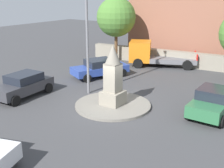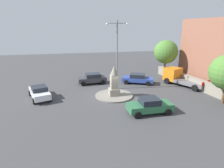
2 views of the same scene
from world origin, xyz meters
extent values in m
plane|color=#424244|center=(0.00, 0.00, 0.00)|extent=(80.00, 80.00, 0.00)
cylinder|color=gray|center=(0.00, 0.00, 0.07)|extent=(4.41, 4.41, 0.15)
cube|color=gray|center=(0.00, 0.00, 0.54)|extent=(1.17, 1.17, 0.78)
cube|color=gray|center=(0.00, 0.00, 1.75)|extent=(0.80, 0.80, 1.64)
cone|color=gray|center=(0.00, 0.00, 3.10)|extent=(0.88, 0.88, 1.06)
cylinder|color=slate|center=(0.99, 2.62, 4.27)|extent=(0.16, 0.16, 8.54)
cube|color=#38383D|center=(-1.86, 5.63, 0.64)|extent=(4.03, 1.93, 0.64)
cube|color=#1E232D|center=(-1.70, 5.64, 1.21)|extent=(2.11, 1.68, 0.51)
cylinder|color=black|center=(-3.19, 4.70, 0.32)|extent=(0.65, 0.26, 0.64)
cylinder|color=black|center=(-0.44, 4.86, 0.32)|extent=(0.65, 0.26, 0.64)
cylinder|color=black|center=(-0.54, 6.56, 0.32)|extent=(0.65, 0.26, 0.64)
cube|color=#2D479E|center=(4.51, 4.31, 0.60)|extent=(4.68, 3.49, 0.56)
cube|color=#1E232D|center=(4.48, 4.33, 1.14)|extent=(2.52, 2.35, 0.52)
cylinder|color=black|center=(2.76, 4.18, 0.32)|extent=(0.67, 0.48, 0.64)
cylinder|color=black|center=(3.53, 5.77, 0.32)|extent=(0.67, 0.48, 0.64)
cylinder|color=black|center=(5.49, 2.85, 0.32)|extent=(0.67, 0.48, 0.64)
cylinder|color=black|center=(6.27, 4.44, 0.32)|extent=(0.67, 0.48, 0.64)
cylinder|color=black|center=(-7.10, 0.06, 0.32)|extent=(0.41, 0.68, 0.64)
cube|color=#2D6B42|center=(2.19, -5.12, 0.64)|extent=(4.15, 1.71, 0.64)
cube|color=#1E232D|center=(2.12, -5.12, 1.22)|extent=(1.72, 1.57, 0.53)
cylinder|color=black|center=(3.64, -4.26, 0.32)|extent=(0.64, 0.22, 0.64)
cylinder|color=black|center=(0.73, -4.26, 0.32)|extent=(0.64, 0.22, 0.64)
cylinder|color=black|center=(0.73, -5.97, 0.32)|extent=(0.64, 0.22, 0.64)
cube|color=orange|center=(9.57, 3.59, 1.29)|extent=(2.75, 2.57, 1.75)
cube|color=slate|center=(10.80, 0.96, 0.62)|extent=(3.67, 4.54, 0.39)
cube|color=red|center=(11.63, -0.82, 1.06)|extent=(1.92, 0.94, 0.50)
cylinder|color=black|center=(8.54, 3.22, 0.42)|extent=(0.61, 0.88, 0.84)
cylinder|color=black|center=(10.52, 4.14, 0.42)|extent=(0.61, 0.88, 0.84)
cylinder|color=black|center=(10.31, -0.57, 0.42)|extent=(0.61, 0.88, 0.84)
cylinder|color=black|center=(12.29, 0.35, 0.42)|extent=(0.61, 0.88, 0.84)
cube|color=gray|center=(11.19, 1.09, 0.66)|extent=(2.26, 16.05, 1.32)
cube|color=#935B47|center=(16.95, 1.66, 4.45)|extent=(9.56, 11.30, 8.89)
cylinder|color=brown|center=(9.68, 6.27, 1.44)|extent=(0.29, 0.29, 2.87)
sphere|color=#4C7F33|center=(9.68, 6.27, 4.13)|extent=(3.60, 3.60, 3.60)
camera|label=1|loc=(-13.06, -8.93, 6.41)|focal=46.79mm
camera|label=2|loc=(-4.77, -19.82, 7.66)|focal=29.75mm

